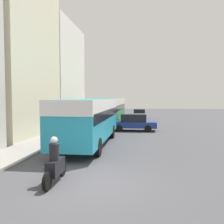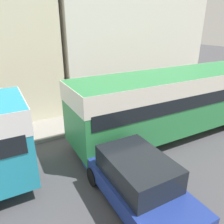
% 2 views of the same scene
% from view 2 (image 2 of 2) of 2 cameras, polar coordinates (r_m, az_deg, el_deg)
% --- Properties ---
extents(building_far_terrace, '(6.85, 9.96, 11.68)m').
position_cam_2_polar(building_far_terrace, '(17.15, 1.57, 24.74)').
color(building_far_terrace, silver).
rests_on(building_far_terrace, ground_plane).
extents(bus_following, '(2.56, 10.25, 3.03)m').
position_cam_2_polar(bus_following, '(10.59, 16.75, 4.19)').
color(bus_following, '#2D8447').
rests_on(bus_following, ground_plane).
extents(car_far_curb, '(4.22, 1.86, 1.59)m').
position_cam_2_polar(car_far_curb, '(6.75, 6.44, -17.11)').
color(car_far_curb, navy).
rests_on(car_far_curb, ground_plane).
extents(pedestrian_near_curb, '(0.36, 0.36, 1.78)m').
position_cam_2_polar(pedestrian_near_curb, '(17.67, 23.13, 7.30)').
color(pedestrian_near_curb, '#232838').
rests_on(pedestrian_near_curb, sidewalk).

